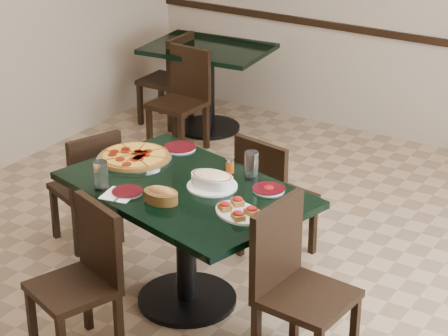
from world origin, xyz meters
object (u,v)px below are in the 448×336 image
Objects in this scene: back_table at (208,72)px; chair_right at (294,280)px; bread_basket at (161,195)px; chair_far at (270,193)px; chair_left at (90,184)px; bruschetta_platter at (238,210)px; back_chair_near at (183,94)px; pepperoni_pizza at (134,157)px; chair_near at (85,273)px; back_chair_left at (172,75)px; main_table at (186,216)px; lasagna_casserole at (212,180)px.

back_table is 1.18× the size of chair_right.
chair_right is 0.85m from bread_basket.
bread_basket reaches higher than chair_far.
chair_left is 2.21× the size of bruschetta_platter.
bread_basket is at bearing -54.33° from back_chair_near.
chair_left reaches higher than pepperoni_pizza.
chair_near reaches higher than bread_basket.
bruschetta_platter is (2.19, -2.46, 0.32)m from back_chair_left.
back_chair_near is at bearing 44.05° from back_chair_left.
chair_right is 0.46m from bruschetta_platter.
back_chair_left is at bearing 122.07° from bread_basket.
chair_right is 2.54× the size of bruschetta_platter.
chair_near is at bearing 119.85° from chair_right.
back_chair_near reaches higher than chair_far.
chair_left is 3.90× the size of bread_basket.
back_chair_near is 4.12× the size of bread_basket.
chair_far reaches higher than bruschetta_platter.
pepperoni_pizza is (0.45, -0.09, 0.33)m from chair_left.
bread_basket reaches higher than chair_left.
chair_left is at bearing -82.34° from back_table.
chair_far is (1.58, -1.69, -0.06)m from back_table.
chair_left reaches higher than main_table.
bread_basket reaches higher than main_table.
bread_basket reaches higher than bruschetta_platter.
bread_basket is (1.37, -2.16, 0.32)m from back_chair_near.
chair_near reaches higher than pepperoni_pizza.
back_chair_left is at bearing 141.21° from main_table.
chair_right is at bearing -15.41° from pepperoni_pizza.
chair_near is (-0.34, -1.36, 0.00)m from chair_far.
chair_right is 1.78m from chair_left.
chair_right is at bearing 135.00° from chair_far.
chair_left is at bearing 32.20° from chair_far.
bread_basket reaches higher than back_table.
chair_far is at bearing 95.73° from chair_near.
main_table is 1.83× the size of chair_far.
back_chair_left is 4.02× the size of bread_basket.
chair_far reaches higher than pepperoni_pizza.
lasagna_casserole is at bearing -47.81° from back_chair_near.
lasagna_casserole is 1.38× the size of bread_basket.
chair_far is 0.71m from lasagna_casserole.
main_table and back_table have the same top height.
back_chair_near is 1.87× the size of pepperoni_pizza.
main_table is at bearing -170.27° from bruschetta_platter.
chair_right is 3.05m from back_chair_near.
chair_far is 1.86× the size of pepperoni_pizza.
lasagna_casserole is (1.50, -1.86, 0.33)m from back_chair_near.
bruschetta_platter is (1.85, -2.52, 0.25)m from back_table.
main_table is at bearing -64.64° from back_table.
chair_far is 1.41m from chair_near.
chair_far is 1.96m from back_chair_near.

